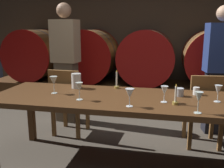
# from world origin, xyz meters

# --- Properties ---
(back_wall) EXTENTS (6.21, 0.24, 2.91)m
(back_wall) POSITION_xyz_m (0.00, 2.95, 1.45)
(back_wall) COLOR #473A2D
(back_wall) RESTS_ON ground
(barrel_shelf) EXTENTS (5.59, 0.90, 0.44)m
(barrel_shelf) POSITION_xyz_m (0.00, 2.40, 0.22)
(barrel_shelf) COLOR #4C2D16
(barrel_shelf) RESTS_ON ground
(wine_barrel_far_left) EXTENTS (0.92, 0.81, 0.92)m
(wine_barrel_far_left) POSITION_xyz_m (-2.08, 2.40, 0.90)
(wine_barrel_far_left) COLOR #513319
(wine_barrel_far_left) RESTS_ON barrel_shelf
(wine_barrel_left) EXTENTS (0.92, 0.81, 0.92)m
(wine_barrel_left) POSITION_xyz_m (-1.01, 2.40, 0.90)
(wine_barrel_left) COLOR brown
(wine_barrel_left) RESTS_ON barrel_shelf
(wine_barrel_center) EXTENTS (0.92, 0.81, 0.92)m
(wine_barrel_center) POSITION_xyz_m (-0.02, 2.40, 0.90)
(wine_barrel_center) COLOR #513319
(wine_barrel_center) RESTS_ON barrel_shelf
(wine_barrel_right) EXTENTS (0.92, 0.81, 0.92)m
(wine_barrel_right) POSITION_xyz_m (1.04, 2.40, 0.90)
(wine_barrel_right) COLOR brown
(wine_barrel_right) RESTS_ON barrel_shelf
(dining_table) EXTENTS (2.62, 0.87, 0.73)m
(dining_table) POSITION_xyz_m (-0.07, 0.40, 0.67)
(dining_table) COLOR #4C2D16
(dining_table) RESTS_ON ground
(chair_left) EXTENTS (0.42, 0.42, 0.88)m
(chair_left) POSITION_xyz_m (-0.91, 1.02, 0.49)
(chair_left) COLOR brown
(chair_left) RESTS_ON ground
(chair_right) EXTENTS (0.45, 0.45, 0.88)m
(chair_right) POSITION_xyz_m (0.78, 1.02, 0.49)
(chair_right) COLOR brown
(chair_right) RESTS_ON ground
(guest_left) EXTENTS (0.40, 0.27, 1.73)m
(guest_left) POSITION_xyz_m (-1.12, 1.53, 0.89)
(guest_left) COLOR brown
(guest_left) RESTS_ON ground
(guest_right) EXTENTS (0.41, 0.30, 1.66)m
(guest_right) POSITION_xyz_m (0.99, 1.53, 0.85)
(guest_right) COLOR black
(guest_right) RESTS_ON ground
(candle_left) EXTENTS (0.05, 0.05, 0.21)m
(candle_left) POSITION_xyz_m (-0.21, 0.74, 0.79)
(candle_left) COLOR olive
(candle_left) RESTS_ON dining_table
(candle_right) EXTENTS (0.05, 0.05, 0.19)m
(candle_right) POSITION_xyz_m (0.41, 0.25, 0.78)
(candle_right) COLOR olive
(candle_right) RESTS_ON dining_table
(pitcher) EXTENTS (0.11, 0.11, 0.16)m
(pitcher) POSITION_xyz_m (-0.65, 0.66, 0.81)
(pitcher) COLOR white
(pitcher) RESTS_ON dining_table
(wine_glass_far_left) EXTENTS (0.08, 0.08, 0.18)m
(wine_glass_far_left) POSITION_xyz_m (-0.80, 0.39, 0.86)
(wine_glass_far_left) COLOR silver
(wine_glass_far_left) RESTS_ON dining_table
(wine_glass_left) EXTENTS (0.07, 0.07, 0.17)m
(wine_glass_left) POSITION_xyz_m (-0.46, 0.22, 0.85)
(wine_glass_left) COLOR silver
(wine_glass_left) RESTS_ON dining_table
(wine_glass_center_left) EXTENTS (0.08, 0.08, 0.16)m
(wine_glass_center_left) POSITION_xyz_m (0.02, 0.11, 0.84)
(wine_glass_center_left) COLOR white
(wine_glass_center_left) RESTS_ON dining_table
(wine_glass_center_right) EXTENTS (0.07, 0.07, 0.15)m
(wine_glass_center_right) POSITION_xyz_m (0.31, 0.30, 0.84)
(wine_glass_center_right) COLOR white
(wine_glass_center_right) RESTS_ON dining_table
(wine_glass_right) EXTENTS (0.07, 0.07, 0.17)m
(wine_glass_right) POSITION_xyz_m (0.58, 0.05, 0.86)
(wine_glass_right) COLOR silver
(wine_glass_right) RESTS_ON dining_table
(wine_glass_far_right) EXTENTS (0.07, 0.07, 0.15)m
(wine_glass_far_right) POSITION_xyz_m (0.78, 0.42, 0.84)
(wine_glass_far_right) COLOR white
(wine_glass_far_right) RESTS_ON dining_table
(cup_left) EXTENTS (0.08, 0.08, 0.08)m
(cup_left) POSITION_xyz_m (0.45, 0.55, 0.77)
(cup_left) COLOR silver
(cup_left) RESTS_ON dining_table
(cup_right) EXTENTS (0.06, 0.06, 0.08)m
(cup_right) POSITION_xyz_m (0.62, 0.64, 0.77)
(cup_right) COLOR white
(cup_right) RESTS_ON dining_table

